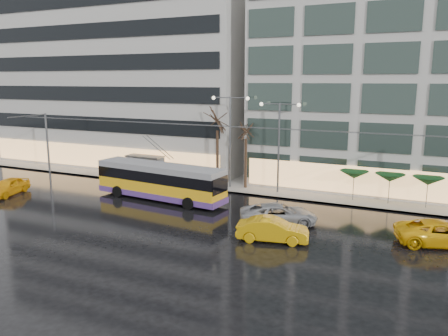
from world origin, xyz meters
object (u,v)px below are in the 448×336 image
Objects in this scene: bus_shelter at (143,161)px; street_lamp_near at (230,129)px; taxi_a at (8,187)px; trolleybus at (160,182)px.

street_lamp_near is (10.38, 0.11, 4.03)m from bus_shelter.
street_lamp_near is at bearing 18.21° from taxi_a.
street_lamp_near is at bearing 0.63° from bus_shelter.
street_lamp_near reaches higher than bus_shelter.
trolleybus is 3.08× the size of bus_shelter.
bus_shelter is 0.89× the size of taxi_a.
trolleybus is at bearing 4.84° from taxi_a.
bus_shelter is 13.53m from taxi_a.
trolleybus is 2.75× the size of taxi_a.
taxi_a is at bearing -125.13° from bus_shelter.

